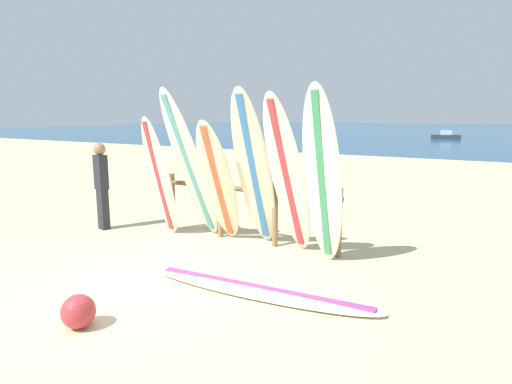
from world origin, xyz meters
name	(u,v)px	position (x,y,z in m)	size (l,w,h in m)	color
ground_plane	(114,292)	(0.00, 0.00, 0.00)	(120.00, 120.00, 0.00)	beige
ocean_water	(474,131)	(0.00, 58.00, 0.00)	(120.00, 80.00, 0.01)	#1E5984
surfboard_rack	(247,203)	(0.28, 2.50, 0.64)	(3.19, 0.09, 1.01)	olive
surfboard_leaning_far_left	(160,177)	(-1.14, 2.06, 1.01)	(0.65, 0.66, 2.02)	beige
surfboard_leaning_left	(190,166)	(-0.51, 2.10, 1.22)	(0.65, 1.19, 2.45)	silver
surfboard_leaning_center_left	(218,183)	(0.01, 2.12, 0.99)	(0.66, 1.07, 1.98)	beige
surfboard_leaning_center	(254,171)	(0.60, 2.21, 1.21)	(0.64, 1.11, 2.43)	beige
surfboard_leaning_center_right	(288,177)	(1.19, 2.14, 1.17)	(0.65, 1.06, 2.35)	silver
surfboard_leaning_right	(322,177)	(1.74, 2.06, 1.22)	(0.61, 0.68, 2.44)	silver
surfboard_lying_on_sand	(259,289)	(1.47, 0.84, 0.04)	(2.92, 0.72, 0.08)	white
beachgoer_standing	(101,182)	(-2.34, 1.87, 0.85)	(0.28, 0.21, 1.55)	#26262D
small_boat_offshore	(446,136)	(-0.65, 35.76, 0.26)	(2.32, 1.40, 0.71)	#333842
beach_ball	(78,311)	(0.38, -0.76, 0.16)	(0.33, 0.33, 0.33)	#B73338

